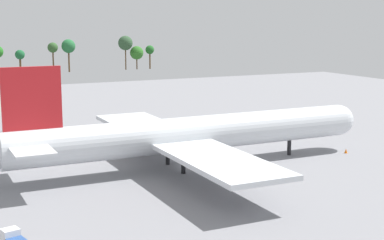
% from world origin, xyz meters
% --- Properties ---
extents(ground_plane, '(262.63, 262.63, 0.00)m').
position_xyz_m(ground_plane, '(0.00, 0.00, 0.00)').
color(ground_plane, gray).
extents(cargo_airplane, '(65.66, 54.67, 17.45)m').
position_xyz_m(cargo_airplane, '(-0.50, 0.00, 5.47)').
color(cargo_airplane, silver).
rests_on(cargo_airplane, ground_plane).
extents(maintenance_van, '(4.10, 3.02, 2.26)m').
position_xyz_m(maintenance_van, '(-16.40, 20.08, 1.17)').
color(maintenance_van, '#333338').
rests_on(maintenance_van, ground_plane).
extents(safety_cone_nose, '(0.58, 0.58, 0.83)m').
position_xyz_m(safety_cone_nose, '(29.55, -3.32, 0.41)').
color(safety_cone_nose, orange).
rests_on(safety_cone_nose, ground_plane).
extents(tree_line_backdrop, '(122.24, 6.94, 16.28)m').
position_xyz_m(tree_line_backdrop, '(24.85, 181.22, 10.57)').
color(tree_line_backdrop, '#51381E').
rests_on(tree_line_backdrop, ground_plane).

